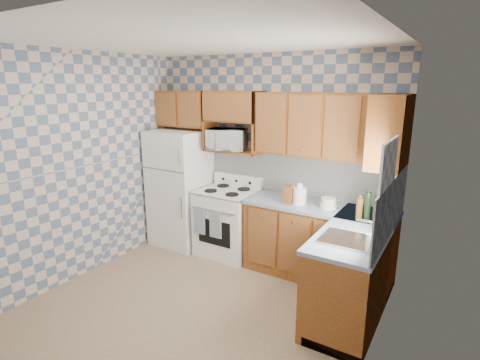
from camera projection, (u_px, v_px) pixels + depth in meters
name	position (u px, v px, depth m)	size (l,w,h in m)	color
floor	(200.00, 307.00, 4.01)	(3.40, 3.40, 0.00)	#776049
back_wall	(270.00, 159.00, 4.99)	(3.40, 0.02, 2.70)	slate
right_wall	(375.00, 217.00, 2.81)	(0.02, 3.20, 2.70)	slate
backsplash_back	(297.00, 173.00, 4.82)	(2.60, 0.01, 0.56)	white
backsplash_right	(392.00, 207.00, 3.52)	(0.01, 1.60, 0.56)	white
refrigerator	(180.00, 188.00, 5.47)	(0.75, 0.70, 1.68)	white
stove_body	(228.00, 223.00, 5.18)	(0.76, 0.65, 0.90)	white
cooktop	(227.00, 191.00, 5.07)	(0.76, 0.65, 0.03)	silver
backguard	(238.00, 180.00, 5.27)	(0.76, 0.08, 0.17)	white
dish_towel_left	(199.00, 221.00, 4.99)	(0.17, 0.03, 0.36)	navy
dish_towel_right	(215.00, 224.00, 4.86)	(0.17, 0.03, 0.36)	navy
base_cabinets_back	(318.00, 243.00, 4.55)	(1.75, 0.60, 0.88)	#602F13
base_cabinets_right	(354.00, 272.00, 3.85)	(0.60, 1.60, 0.88)	#602F13
countertop_back	(320.00, 207.00, 4.44)	(1.77, 0.63, 0.04)	slate
countertop_right	(357.00, 230.00, 3.74)	(0.63, 1.60, 0.04)	slate
upper_cabinets_back	(328.00, 126.00, 4.31)	(1.75, 0.33, 0.74)	#602F13
upper_cabinets_fridge	(185.00, 109.00, 5.35)	(0.82, 0.33, 0.50)	#602F13
upper_cabinets_right	(390.00, 131.00, 3.80)	(0.33, 0.70, 0.74)	#602F13
microwave_shelf	(234.00, 151.00, 5.07)	(0.80, 0.33, 0.03)	#602F13
microwave	(227.00, 139.00, 5.04)	(0.51, 0.35, 0.28)	white
sink	(348.00, 240.00, 3.44)	(0.48, 0.40, 0.03)	#B7B7BC
window	(386.00, 190.00, 3.17)	(0.02, 0.66, 0.86)	silver
bottle_0	(367.00, 206.00, 3.92)	(0.07, 0.07, 0.31)	black
bottle_1	(376.00, 210.00, 3.84)	(0.07, 0.07, 0.29)	black
bottle_2	(383.00, 210.00, 3.88)	(0.07, 0.07, 0.27)	#533515
bottle_3	(359.00, 209.00, 3.93)	(0.07, 0.07, 0.25)	#533515
knife_block	(288.00, 195.00, 4.48)	(0.10, 0.10, 0.22)	brown
electric_kettle	(299.00, 196.00, 4.46)	(0.16, 0.16, 0.20)	white
food_containers	(328.00, 203.00, 4.33)	(0.19, 0.19, 0.12)	silver
soap_bottle	(369.00, 244.00, 3.18)	(0.06, 0.06, 0.17)	silver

